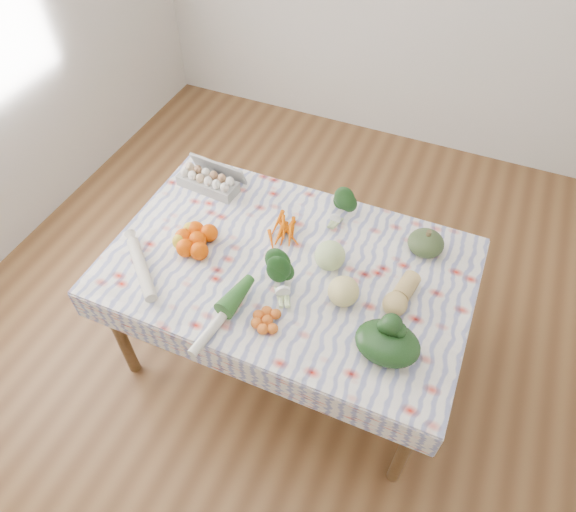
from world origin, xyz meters
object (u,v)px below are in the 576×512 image
(butternut_squash, at_px, (402,293))
(cabbage, at_px, (330,256))
(egg_carton, at_px, (208,182))
(dining_table, at_px, (288,276))
(kabocha_squash, at_px, (426,243))
(grapefruit, at_px, (343,291))

(butternut_squash, bearing_deg, cabbage, 179.61)
(cabbage, bearing_deg, egg_carton, 161.89)
(cabbage, relative_size, butternut_squash, 0.61)
(cabbage, bearing_deg, butternut_squash, -10.59)
(dining_table, distance_m, butternut_squash, 0.54)
(kabocha_squash, height_order, butternut_squash, kabocha_squash)
(kabocha_squash, bearing_deg, cabbage, -145.40)
(butternut_squash, bearing_deg, grapefruit, -146.45)
(egg_carton, bearing_deg, butternut_squash, -10.78)
(dining_table, height_order, butternut_squash, butternut_squash)
(kabocha_squash, bearing_deg, grapefruit, -121.11)
(egg_carton, relative_size, cabbage, 2.32)
(kabocha_squash, relative_size, cabbage, 1.20)
(kabocha_squash, xyz_separation_m, cabbage, (-0.38, -0.26, 0.01))
(egg_carton, bearing_deg, dining_table, -23.21)
(kabocha_squash, xyz_separation_m, butternut_squash, (-0.03, -0.33, -0.00))
(dining_table, relative_size, grapefruit, 11.83)
(butternut_squash, xyz_separation_m, grapefruit, (-0.23, -0.10, 0.01))
(dining_table, bearing_deg, cabbage, 20.74)
(grapefruit, bearing_deg, dining_table, 161.87)
(egg_carton, xyz_separation_m, butternut_squash, (1.12, -0.32, 0.01))
(dining_table, relative_size, egg_carton, 4.94)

